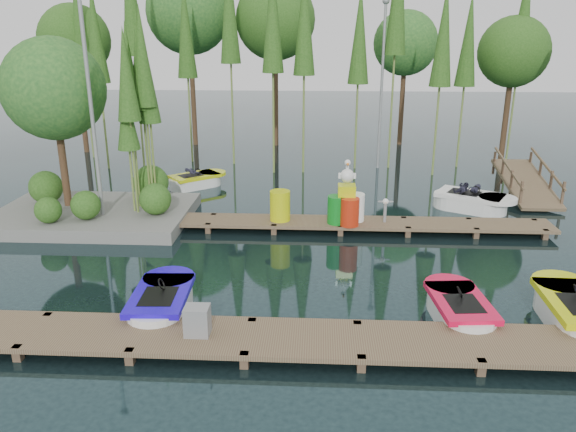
# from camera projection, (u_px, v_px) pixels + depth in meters

# --- Properties ---
(ground_plane) EXTENTS (90.00, 90.00, 0.00)m
(ground_plane) POSITION_uv_depth(u_px,v_px,m) (269.00, 260.00, 15.25)
(ground_plane) COLOR #1D3236
(near_dock) EXTENTS (18.00, 1.50, 0.50)m
(near_dock) POSITION_uv_depth(u_px,v_px,m) (248.00, 338.00, 10.92)
(near_dock) COLOR brown
(near_dock) RESTS_ON ground
(far_dock) EXTENTS (15.00, 1.20, 0.50)m
(far_dock) POSITION_uv_depth(u_px,v_px,m) (307.00, 223.00, 17.50)
(far_dock) COLOR brown
(far_dock) RESTS_ON ground
(island) EXTENTS (6.20, 4.20, 6.75)m
(island) POSITION_uv_depth(u_px,v_px,m) (78.00, 122.00, 17.70)
(island) COLOR slate
(island) RESTS_ON ground
(tree_screen) EXTENTS (34.42, 18.53, 10.31)m
(tree_screen) POSITION_uv_depth(u_px,v_px,m) (241.00, 26.00, 23.48)
(tree_screen) COLOR #47301E
(tree_screen) RESTS_ON ground
(lamp_island) EXTENTS (0.30, 0.30, 7.25)m
(lamp_island) POSITION_uv_depth(u_px,v_px,m) (89.00, 90.00, 16.57)
(lamp_island) COLOR gray
(lamp_island) RESTS_ON ground
(lamp_rear) EXTENTS (0.30, 0.30, 7.25)m
(lamp_rear) POSITION_uv_depth(u_px,v_px,m) (382.00, 71.00, 24.13)
(lamp_rear) COLOR gray
(lamp_rear) RESTS_ON ground
(ramp) EXTENTS (1.50, 3.94, 1.49)m
(ramp) POSITION_uv_depth(u_px,v_px,m) (526.00, 182.00, 20.77)
(ramp) COLOR brown
(ramp) RESTS_ON ground
(boat_blue) EXTENTS (1.29, 2.65, 0.87)m
(boat_blue) POSITION_uv_depth(u_px,v_px,m) (162.00, 303.00, 12.27)
(boat_blue) COLOR white
(boat_blue) RESTS_ON ground
(boat_red) EXTENTS (1.31, 2.52, 0.82)m
(boat_red) POSITION_uv_depth(u_px,v_px,m) (459.00, 310.00, 12.02)
(boat_red) COLOR white
(boat_red) RESTS_ON ground
(boat_yellow_near) EXTENTS (1.37, 2.86, 0.95)m
(boat_yellow_near) POSITION_uv_depth(u_px,v_px,m) (575.00, 312.00, 11.85)
(boat_yellow_near) COLOR white
(boat_yellow_near) RESTS_ON ground
(boat_yellow_far) EXTENTS (2.54, 2.38, 1.21)m
(boat_yellow_far) POSITION_uv_depth(u_px,v_px,m) (196.00, 181.00, 22.29)
(boat_yellow_far) COLOR white
(boat_yellow_far) RESTS_ON ground
(boat_white_far) EXTENTS (3.07, 2.48, 1.33)m
(boat_white_far) POSITION_uv_depth(u_px,v_px,m) (471.00, 202.00, 19.42)
(boat_white_far) COLOR white
(boat_white_far) RESTS_ON ground
(utility_cabinet) EXTENTS (0.48, 0.40, 0.59)m
(utility_cabinet) POSITION_uv_depth(u_px,v_px,m) (197.00, 321.00, 10.85)
(utility_cabinet) COLOR gray
(utility_cabinet) RESTS_ON near_dock
(yellow_barrel) EXTENTS (0.63, 0.63, 0.94)m
(yellow_barrel) POSITION_uv_depth(u_px,v_px,m) (280.00, 206.00, 17.37)
(yellow_barrel) COLOR #CEDB0B
(yellow_barrel) RESTS_ON far_dock
(drum_cluster) EXTENTS (1.14, 1.05, 1.97)m
(drum_cluster) POSITION_uv_depth(u_px,v_px,m) (347.00, 205.00, 17.09)
(drum_cluster) COLOR #0D7D1C
(drum_cluster) RESTS_ON far_dock
(seagull_post) EXTENTS (0.47, 0.25, 0.75)m
(seagull_post) POSITION_uv_depth(u_px,v_px,m) (385.00, 206.00, 17.19)
(seagull_post) COLOR gray
(seagull_post) RESTS_ON far_dock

